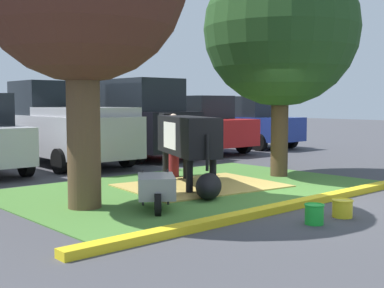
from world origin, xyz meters
The scene contains 15 objects.
ground_plane centered at (0.00, 0.00, 0.00)m, with size 80.00×80.00×0.00m, color #424247.
grass_island centered at (-0.54, 2.02, 0.01)m, with size 7.59×4.97×0.02m, color #477A33.
curb_yellow centered at (-0.54, -0.62, 0.06)m, with size 8.79×0.24×0.12m, color yellow.
hay_bedding centered at (-0.27, 2.03, 0.03)m, with size 3.20×2.40×0.04m, color tan.
shade_tree_right centered at (2.17, 1.90, 3.52)m, with size 3.67×3.67×5.37m.
cow_holstein centered at (-0.44, 2.33, 1.08)m, with size 1.63×2.99×1.54m.
calf_lying centered at (-1.06, 0.98, 0.24)m, with size 1.18×1.12×0.48m.
person_handler centered at (0.17, 3.48, 0.81)m, with size 0.50×0.34×1.53m.
wheelbarrow centered at (-2.42, 0.82, 0.39)m, with size 1.23×1.47×0.63m.
bucket_green centered at (-1.29, -1.52, 0.16)m, with size 0.30×0.30×0.30m.
bucket_yellow centered at (-0.57, -1.55, 0.15)m, with size 0.34×0.34×0.28m.
pickup_truck_black centered at (-0.51, 7.72, 1.11)m, with size 2.31×5.44×2.42m.
suv_black centered at (2.03, 7.68, 1.27)m, with size 2.20×4.64×2.52m.
sedan_red centered at (4.79, 7.69, 0.98)m, with size 2.10×4.44×2.02m.
sedan_blue centered at (7.70, 7.88, 0.98)m, with size 2.10×4.44×2.02m.
Camera 1 is at (-7.61, -5.89, 1.81)m, focal length 47.97 mm.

